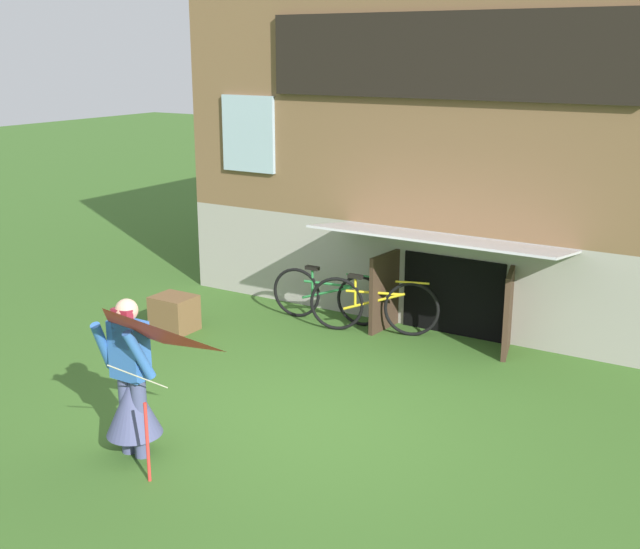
{
  "coord_description": "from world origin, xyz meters",
  "views": [
    {
      "loc": [
        4.1,
        -6.55,
        3.66
      ],
      "look_at": [
        -0.26,
        0.54,
        1.32
      ],
      "focal_mm": 45.22,
      "sensor_mm": 36.0,
      "label": 1
    }
  ],
  "objects_px": {
    "bicycle_yellow": "(373,305)",
    "bicycle_green": "(328,295)",
    "kite": "(106,360)",
    "wooden_crate": "(174,313)",
    "person": "(132,391)"
  },
  "relations": [
    {
      "from": "bicycle_green",
      "to": "wooden_crate",
      "type": "relative_size",
      "value": 3.07
    },
    {
      "from": "kite",
      "to": "wooden_crate",
      "type": "xyz_separation_m",
      "value": [
        -2.36,
        3.42,
        -0.98
      ]
    },
    {
      "from": "person",
      "to": "bicycle_yellow",
      "type": "xyz_separation_m",
      "value": [
        0.32,
        4.12,
        -0.25
      ]
    },
    {
      "from": "kite",
      "to": "wooden_crate",
      "type": "bearing_deg",
      "value": 124.56
    },
    {
      "from": "bicycle_green",
      "to": "kite",
      "type": "bearing_deg",
      "value": -89.42
    },
    {
      "from": "bicycle_yellow",
      "to": "bicycle_green",
      "type": "relative_size",
      "value": 1.0
    },
    {
      "from": "bicycle_green",
      "to": "wooden_crate",
      "type": "xyz_separation_m",
      "value": [
        -1.57,
        -1.4,
        -0.13
      ]
    },
    {
      "from": "person",
      "to": "kite",
      "type": "xyz_separation_m",
      "value": [
        0.36,
        -0.6,
        0.59
      ]
    },
    {
      "from": "kite",
      "to": "bicycle_yellow",
      "type": "xyz_separation_m",
      "value": [
        -0.03,
        4.73,
        -0.84
      ]
    },
    {
      "from": "bicycle_green",
      "to": "person",
      "type": "bearing_deg",
      "value": -92.85
    },
    {
      "from": "bicycle_yellow",
      "to": "bicycle_green",
      "type": "bearing_deg",
      "value": 154.6
    },
    {
      "from": "bicycle_green",
      "to": "wooden_crate",
      "type": "bearing_deg",
      "value": -146.82
    },
    {
      "from": "kite",
      "to": "wooden_crate",
      "type": "distance_m",
      "value": 4.27
    },
    {
      "from": "wooden_crate",
      "to": "bicycle_yellow",
      "type": "bearing_deg",
      "value": 29.35
    },
    {
      "from": "kite",
      "to": "bicycle_yellow",
      "type": "height_order",
      "value": "kite"
    }
  ]
}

